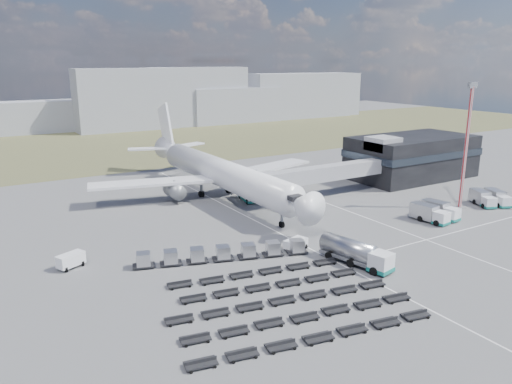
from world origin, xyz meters
TOP-DOWN VIEW (x-y plane):
  - ground at (0.00, 0.00)m, footprint 420.00×420.00m
  - grass_strip at (0.00, 110.00)m, footprint 420.00×90.00m
  - lane_markings at (9.77, 3.00)m, footprint 47.12×110.00m
  - terminal at (47.77, 23.96)m, footprint 30.40×16.40m
  - jet_bridge at (15.90, 20.42)m, footprint 30.30×3.80m
  - airliner at (0.00, 32.38)m, footprint 51.59×64.53m
  - skyline at (13.86, 147.81)m, footprint 299.94×24.38m
  - fuel_tanker at (-0.31, -9.52)m, footprint 4.98×11.19m
  - pushback_tug at (-4.00, -0.56)m, footprint 4.05×2.99m
  - utility_van at (-34.22, 9.78)m, footprint 4.09×3.08m
  - catering_truck at (3.73, 26.41)m, footprint 3.70×6.61m
  - service_trucks_near at (25.47, -1.75)m, footprint 6.54×7.53m
  - service_trucks_far at (42.44, -1.01)m, footprint 7.52×8.07m
  - uld_row at (-15.32, 1.25)m, footprint 24.30×9.30m
  - baggage_dollies at (-15.39, -14.07)m, footprint 29.87×22.98m
  - floodlight_mast at (35.72, 0.75)m, footprint 2.21×1.83m

SIDE VIEW (x-z plane):
  - ground at x=0.00m, z-range 0.00..0.00m
  - grass_strip at x=0.00m, z-range 0.00..0.01m
  - lane_markings at x=9.77m, z-range 0.00..0.01m
  - baggage_dollies at x=-15.39m, z-range 0.00..0.73m
  - pushback_tug at x=-4.00m, z-range 0.00..1.59m
  - utility_van at x=-34.22m, z-range 0.00..2.04m
  - uld_row at x=-15.32m, z-range 0.19..2.12m
  - service_trucks_far at x=42.44m, z-range 0.11..2.72m
  - catering_truck at x=3.73m, z-range 0.03..2.89m
  - service_trucks_near at x=25.47m, z-range 0.12..2.89m
  - fuel_tanker at x=-0.31m, z-range 0.00..3.51m
  - jet_bridge at x=15.90m, z-range 1.53..8.58m
  - terminal at x=47.77m, z-range -0.25..10.75m
  - airliner at x=0.00m, z-range -3.52..14.10m
  - skyline at x=13.86m, z-range -2.17..22.61m
  - floodlight_mast at x=35.72m, z-range 0.03..23.74m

